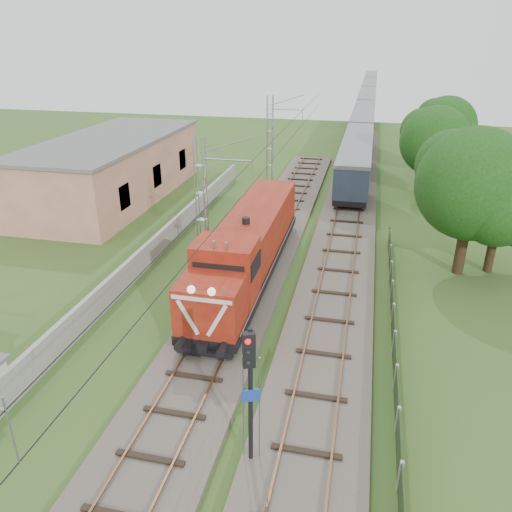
# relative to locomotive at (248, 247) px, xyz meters

# --- Properties ---
(ground) EXTENTS (140.00, 140.00, 0.00)m
(ground) POSITION_rel_locomotive_xyz_m (0.00, -10.99, -2.19)
(ground) COLOR #305821
(ground) RESTS_ON ground
(track_main) EXTENTS (4.20, 70.00, 0.45)m
(track_main) POSITION_rel_locomotive_xyz_m (0.00, -3.99, -2.00)
(track_main) COLOR #6B6054
(track_main) RESTS_ON ground
(track_side) EXTENTS (4.20, 80.00, 0.45)m
(track_side) POSITION_rel_locomotive_xyz_m (5.00, 9.01, -2.00)
(track_side) COLOR #6B6054
(track_side) RESTS_ON ground
(catenary) EXTENTS (3.31, 70.00, 8.00)m
(catenary) POSITION_rel_locomotive_xyz_m (-2.95, 1.01, 1.86)
(catenary) COLOR gray
(catenary) RESTS_ON ground
(boundary_wall) EXTENTS (0.25, 40.00, 1.50)m
(boundary_wall) POSITION_rel_locomotive_xyz_m (-6.50, 1.01, -1.44)
(boundary_wall) COLOR #9E9E99
(boundary_wall) RESTS_ON ground
(station_building) EXTENTS (8.40, 20.40, 5.22)m
(station_building) POSITION_rel_locomotive_xyz_m (-15.00, 13.01, 0.45)
(station_building) COLOR tan
(station_building) RESTS_ON ground
(fence) EXTENTS (0.12, 32.00, 1.20)m
(fence) POSITION_rel_locomotive_xyz_m (8.00, -7.99, -1.59)
(fence) COLOR black
(fence) RESTS_ON ground
(locomotive) EXTENTS (2.91, 16.60, 4.22)m
(locomotive) POSITION_rel_locomotive_xyz_m (0.00, 0.00, 0.00)
(locomotive) COLOR black
(locomotive) RESTS_ON ground
(coach_rake) EXTENTS (2.81, 105.09, 3.25)m
(coach_rake) POSITION_rel_locomotive_xyz_m (5.00, 65.48, 0.18)
(coach_rake) COLOR black
(coach_rake) RESTS_ON ground
(signal_post) EXTENTS (0.56, 0.46, 5.33)m
(signal_post) POSITION_rel_locomotive_xyz_m (3.23, -13.11, 1.47)
(signal_post) COLOR black
(signal_post) RESTS_ON ground
(tree_a) EXTENTS (6.67, 6.36, 8.65)m
(tree_a) POSITION_rel_locomotive_xyz_m (12.05, 3.91, 3.21)
(tree_a) COLOR #3B2C18
(tree_a) RESTS_ON ground
(tree_b) EXTENTS (5.92, 5.64, 7.67)m
(tree_b) POSITION_rel_locomotive_xyz_m (13.84, 4.53, 2.60)
(tree_b) COLOR #3B2C18
(tree_b) RESTS_ON ground
(tree_c) EXTENTS (6.04, 5.75, 7.83)m
(tree_c) POSITION_rel_locomotive_xyz_m (11.49, 18.85, 2.69)
(tree_c) COLOR #3B2C18
(tree_c) RESTS_ON ground
(tree_d) EXTENTS (6.01, 5.72, 7.79)m
(tree_d) POSITION_rel_locomotive_xyz_m (13.20, 26.51, 2.67)
(tree_d) COLOR #3B2C18
(tree_d) RESTS_ON ground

